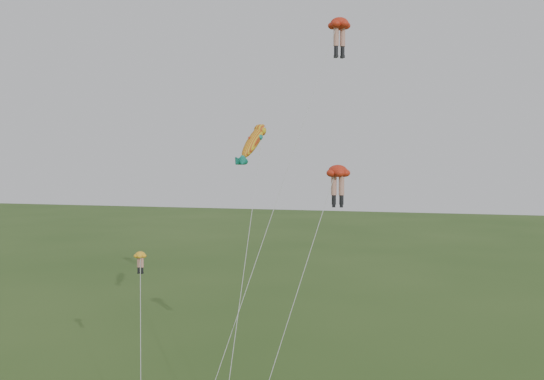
# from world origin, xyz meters

# --- Properties ---
(legs_kite_red_high) EXTENTS (7.11, 10.95, 24.10)m
(legs_kite_red_high) POSITION_xyz_m (3.77, 9.95, 23.17)
(legs_kite_red_high) COLOR red
(legs_kite_red_high) RESTS_ON ground
(legs_kite_red_mid) EXTENTS (4.49, 6.33, 14.60)m
(legs_kite_red_mid) POSITION_xyz_m (4.93, 3.12, 13.83)
(legs_kite_red_mid) COLOR red
(legs_kite_red_mid) RESTS_ON ground
(legs_kite_yellow) EXTENTS (3.98, 7.10, 9.50)m
(legs_kite_yellow) POSITION_xyz_m (-6.29, 2.03, 8.42)
(legs_kite_yellow) COLOR yellow
(legs_kite_yellow) RESTS_ON ground
(fish_kite) EXTENTS (2.88, 12.98, 17.61)m
(fish_kite) POSITION_xyz_m (-1.82, 9.53, 16.05)
(fish_kite) COLOR gold
(fish_kite) RESTS_ON ground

